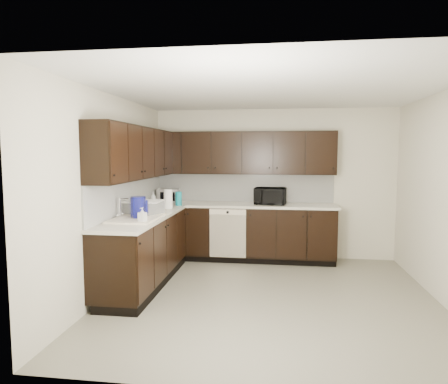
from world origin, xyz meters
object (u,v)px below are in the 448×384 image
at_px(toaster_oven, 169,196).
at_px(blue_pitcher, 138,208).
at_px(microwave, 270,196).
at_px(sink, 136,224).
at_px(storage_bin, 143,208).

height_order(toaster_oven, blue_pitcher, blue_pitcher).
bearing_deg(microwave, sink, -127.15).
relative_size(storage_bin, blue_pitcher, 1.64).
xyz_separation_m(sink, blue_pitcher, (0.03, 0.00, 0.20)).
bearing_deg(blue_pitcher, toaster_oven, 68.70).
height_order(sink, toaster_oven, sink).
bearing_deg(blue_pitcher, storage_bin, 75.17).
bearing_deg(storage_bin, toaster_oven, 91.43).
distance_m(storage_bin, blue_pitcher, 0.38).
bearing_deg(storage_bin, sink, -84.61).
xyz_separation_m(sink, storage_bin, (-0.03, 0.37, 0.15)).
bearing_deg(toaster_oven, blue_pitcher, -92.98).
height_order(sink, microwave, microwave).
relative_size(toaster_oven, blue_pitcher, 1.27).
xyz_separation_m(toaster_oven, storage_bin, (0.03, -1.37, -0.02)).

